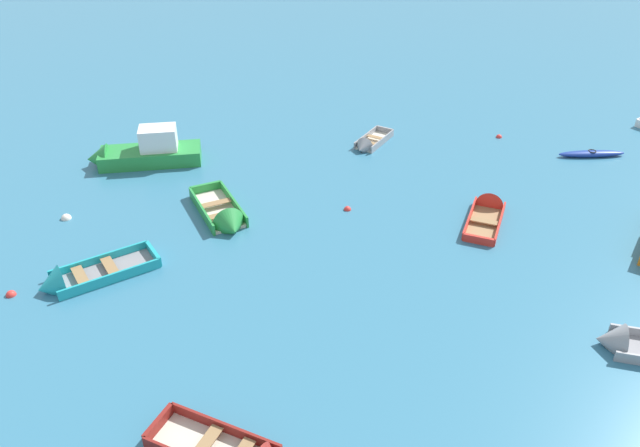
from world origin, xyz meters
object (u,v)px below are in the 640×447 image
at_px(rowboat_grey_outer_left, 634,346).
at_px(motor_launch_green_cluster_inner, 142,152).
at_px(mooring_buoy_outer_edge, 347,210).
at_px(rowboat_grey_cluster_outer, 368,145).
at_px(mooring_buoy_far_field, 66,219).
at_px(kayak_deep_blue_near_left, 592,154).
at_px(mooring_buoy_between_boats_left, 499,137).
at_px(mooring_buoy_central, 11,295).
at_px(rowboat_green_near_right, 226,219).
at_px(rowboat_red_back_row_center, 488,209).
at_px(rowboat_turquoise_distant_center, 72,280).

distance_m(rowboat_grey_outer_left, motor_launch_green_cluster_inner, 22.81).
relative_size(rowboat_grey_outer_left, mooring_buoy_outer_edge, 13.53).
height_order(rowboat_grey_cluster_outer, mooring_buoy_far_field, rowboat_grey_cluster_outer).
distance_m(kayak_deep_blue_near_left, rowboat_grey_outer_left, 14.37).
bearing_deg(rowboat_grey_cluster_outer, mooring_buoy_far_field, -155.43).
xyz_separation_m(kayak_deep_blue_near_left, mooring_buoy_between_boats_left, (-3.96, 2.54, -0.15)).
distance_m(rowboat_grey_outer_left, mooring_buoy_central, 21.08).
height_order(rowboat_green_near_right, rowboat_red_back_row_center, rowboat_green_near_right).
distance_m(rowboat_grey_outer_left, mooring_buoy_far_field, 22.17).
distance_m(rowboat_grey_cluster_outer, kayak_deep_blue_near_left, 11.31).
distance_m(motor_launch_green_cluster_inner, mooring_buoy_between_boats_left, 18.65).
xyz_separation_m(rowboat_turquoise_distant_center, mooring_buoy_between_boats_left, (19.30, 11.74, -0.19)).
height_order(rowboat_grey_cluster_outer, rowboat_grey_outer_left, rowboat_grey_outer_left).
height_order(motor_launch_green_cluster_inner, mooring_buoy_between_boats_left, motor_launch_green_cluster_inner).
distance_m(rowboat_turquoise_distant_center, rowboat_red_back_row_center, 17.01).
height_order(kayak_deep_blue_near_left, motor_launch_green_cluster_inner, motor_launch_green_cluster_inner).
bearing_deg(mooring_buoy_central, mooring_buoy_between_boats_left, 29.86).
xyz_separation_m(rowboat_red_back_row_center, mooring_buoy_far_field, (-18.07, 0.47, -0.16)).
relative_size(rowboat_red_back_row_center, motor_launch_green_cluster_inner, 0.69).
bearing_deg(kayak_deep_blue_near_left, rowboat_grey_cluster_outer, 171.56).
distance_m(rowboat_grey_cluster_outer, rowboat_red_back_row_center, 8.03).
height_order(rowboat_red_back_row_center, mooring_buoy_far_field, rowboat_red_back_row_center).
relative_size(mooring_buoy_far_field, mooring_buoy_outer_edge, 1.32).
xyz_separation_m(rowboat_red_back_row_center, mooring_buoy_between_boats_left, (2.81, 7.59, -0.16)).
bearing_deg(rowboat_grey_outer_left, rowboat_grey_cluster_outer, 113.38).
bearing_deg(rowboat_grey_cluster_outer, rowboat_grey_outer_left, -66.62).
bearing_deg(motor_launch_green_cluster_inner, rowboat_grey_outer_left, -38.27).
relative_size(rowboat_red_back_row_center, mooring_buoy_between_boats_left, 11.97).
bearing_deg(motor_launch_green_cluster_inner, rowboat_grey_cluster_outer, 5.80).
xyz_separation_m(rowboat_turquoise_distant_center, mooring_buoy_central, (-2.04, -0.50, -0.19)).
bearing_deg(mooring_buoy_central, mooring_buoy_far_field, 84.78).
height_order(rowboat_turquoise_distant_center, rowboat_red_back_row_center, rowboat_turquoise_distant_center).
height_order(kayak_deep_blue_near_left, mooring_buoy_outer_edge, kayak_deep_blue_near_left).
relative_size(motor_launch_green_cluster_inner, mooring_buoy_outer_edge, 17.41).
relative_size(rowboat_turquoise_distant_center, mooring_buoy_between_boats_left, 13.81).
relative_size(rowboat_grey_cluster_outer, mooring_buoy_far_field, 7.12).
bearing_deg(rowboat_grey_cluster_outer, motor_launch_green_cluster_inner, -174.20).
height_order(rowboat_turquoise_distant_center, motor_launch_green_cluster_inner, motor_launch_green_cluster_inner).
bearing_deg(mooring_buoy_central, rowboat_red_back_row_center, 14.11).
distance_m(rowboat_grey_outer_left, mooring_buoy_between_boats_left, 16.17).
bearing_deg(rowboat_red_back_row_center, mooring_buoy_outer_edge, 175.03).
bearing_deg(mooring_buoy_far_field, rowboat_red_back_row_center, -1.48).
bearing_deg(rowboat_red_back_row_center, mooring_buoy_far_field, 178.52).
distance_m(rowboat_grey_cluster_outer, mooring_buoy_between_boats_left, 7.28).
bearing_deg(mooring_buoy_central, motor_launch_green_cluster_inner, 74.62).
distance_m(kayak_deep_blue_near_left, mooring_buoy_far_field, 25.25).
xyz_separation_m(kayak_deep_blue_near_left, mooring_buoy_central, (-25.30, -9.71, -0.15)).
distance_m(rowboat_red_back_row_center, motor_launch_green_cluster_inner, 16.68).
bearing_deg(mooring_buoy_between_boats_left, rowboat_grey_outer_left, -92.21).
distance_m(rowboat_green_near_right, mooring_buoy_between_boats_left, 16.13).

